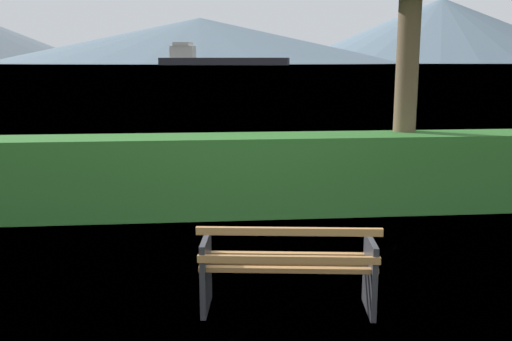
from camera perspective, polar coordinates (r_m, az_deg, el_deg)
name	(u,v)px	position (r m, az deg, el deg)	size (l,w,h in m)	color
ground_plane	(287,308)	(5.38, 3.15, -13.69)	(1400.00, 1400.00, 0.00)	olive
water_surface	(201,65)	(311.84, -5.54, 10.52)	(620.00, 620.00, 0.00)	#6B8EA3
park_bench	(288,267)	(5.16, 3.22, -9.70)	(1.63, 0.76, 0.87)	#A0703F
hedge_row	(253,175)	(8.40, -0.27, -0.41)	(10.93, 0.84, 1.17)	#2D6B28
cargo_ship_large	(214,59)	(309.78, -4.30, 11.16)	(69.85, 27.03, 12.02)	#232328
distant_hills	(128,30)	(587.94, -12.79, 13.67)	(898.16, 425.53, 76.87)	gray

